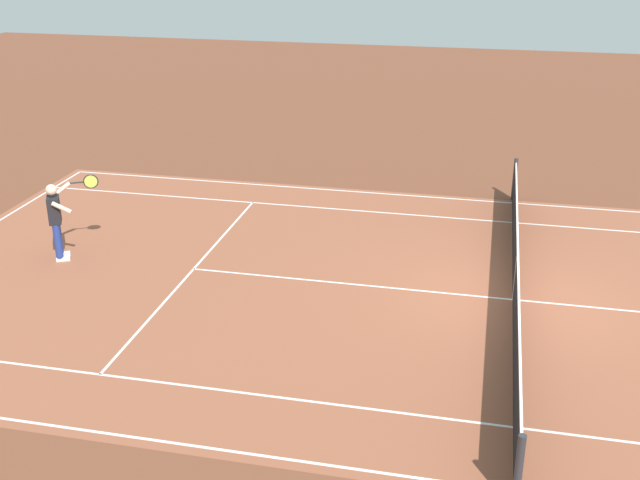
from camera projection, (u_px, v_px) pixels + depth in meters
ground_plane at (513, 300)px, 14.98m from camera, size 60.00×60.00×0.00m
court_slab at (513, 300)px, 14.97m from camera, size 24.20×11.40×0.00m
court_line_markings at (513, 300)px, 14.97m from camera, size 23.85×11.05×0.01m
tennis_net at (516, 276)px, 14.79m from camera, size 0.10×11.70×1.08m
tennis_player_near at (57, 217)px, 16.41m from camera, size 0.87×0.99×1.70m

